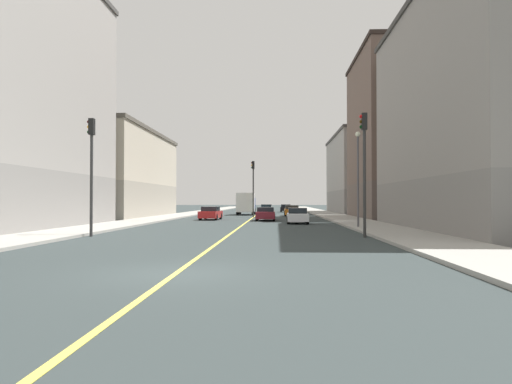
{
  "coord_description": "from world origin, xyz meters",
  "views": [
    {
      "loc": [
        2.7,
        -12.69,
        1.97
      ],
      "look_at": [
        0.08,
        48.36,
        3.08
      ],
      "focal_mm": 33.13,
      "sensor_mm": 36.0,
      "label": 1
    }
  ],
  "objects_px": {
    "building_left_mid": "(400,136)",
    "building_right_midblock": "(117,174)",
    "car_teal": "(267,209)",
    "car_maroon": "(266,214)",
    "building_left_near": "(485,111)",
    "car_black": "(286,208)",
    "building_left_far": "(364,174)",
    "traffic_light_left_near": "(364,158)",
    "box_truck": "(246,203)",
    "car_orange": "(292,211)",
    "traffic_light_right_near": "(91,161)",
    "traffic_light_median_far": "(253,181)",
    "car_white": "(298,216)",
    "car_red": "(211,213)",
    "street_lamp_left_near": "(358,168)"
  },
  "relations": [
    {
      "from": "building_right_midblock",
      "to": "traffic_light_median_far",
      "type": "xyz_separation_m",
      "value": [
        16.41,
        -0.85,
        -0.95
      ]
    },
    {
      "from": "building_right_midblock",
      "to": "car_white",
      "type": "height_order",
      "value": "building_right_midblock"
    },
    {
      "from": "traffic_light_left_near",
      "to": "car_white",
      "type": "relative_size",
      "value": 1.65
    },
    {
      "from": "building_left_far",
      "to": "car_maroon",
      "type": "distance_m",
      "value": 32.21
    },
    {
      "from": "traffic_light_right_near",
      "to": "street_lamp_left_near",
      "type": "height_order",
      "value": "street_lamp_left_near"
    },
    {
      "from": "traffic_light_median_far",
      "to": "car_black",
      "type": "bearing_deg",
      "value": 80.42
    },
    {
      "from": "traffic_light_left_near",
      "to": "car_black",
      "type": "relative_size",
      "value": 1.48
    },
    {
      "from": "building_left_mid",
      "to": "car_orange",
      "type": "bearing_deg",
      "value": 147.26
    },
    {
      "from": "building_left_mid",
      "to": "building_right_midblock",
      "type": "bearing_deg",
      "value": 174.76
    },
    {
      "from": "traffic_light_right_near",
      "to": "car_white",
      "type": "bearing_deg",
      "value": 51.72
    },
    {
      "from": "traffic_light_median_far",
      "to": "car_teal",
      "type": "bearing_deg",
      "value": 86.73
    },
    {
      "from": "building_left_near",
      "to": "car_maroon",
      "type": "xyz_separation_m",
      "value": [
        -14.75,
        14.62,
        -7.2
      ]
    },
    {
      "from": "car_teal",
      "to": "traffic_light_median_far",
      "type": "bearing_deg",
      "value": -93.27
    },
    {
      "from": "car_maroon",
      "to": "car_orange",
      "type": "bearing_deg",
      "value": 78.01
    },
    {
      "from": "building_left_near",
      "to": "car_red",
      "type": "relative_size",
      "value": 5.27
    },
    {
      "from": "traffic_light_right_near",
      "to": "car_black",
      "type": "height_order",
      "value": "traffic_light_right_near"
    },
    {
      "from": "building_left_near",
      "to": "car_red",
      "type": "xyz_separation_m",
      "value": [
        -20.41,
        16.41,
        -7.17
      ]
    },
    {
      "from": "box_truck",
      "to": "traffic_light_median_far",
      "type": "bearing_deg",
      "value": -81.57
    },
    {
      "from": "traffic_light_left_near",
      "to": "box_truck",
      "type": "distance_m",
      "value": 40.56
    },
    {
      "from": "building_left_far",
      "to": "car_orange",
      "type": "xyz_separation_m",
      "value": [
        -11.72,
        -13.86,
        -5.43
      ]
    },
    {
      "from": "traffic_light_left_near",
      "to": "car_maroon",
      "type": "height_order",
      "value": "traffic_light_left_near"
    },
    {
      "from": "building_left_far",
      "to": "box_truck",
      "type": "height_order",
      "value": "building_left_far"
    },
    {
      "from": "car_teal",
      "to": "car_orange",
      "type": "bearing_deg",
      "value": -76.86
    },
    {
      "from": "building_left_mid",
      "to": "car_white",
      "type": "relative_size",
      "value": 4.54
    },
    {
      "from": "traffic_light_right_near",
      "to": "car_red",
      "type": "distance_m",
      "value": 23.1
    },
    {
      "from": "building_left_mid",
      "to": "car_red",
      "type": "bearing_deg",
      "value": -166.4
    },
    {
      "from": "traffic_light_right_near",
      "to": "box_truck",
      "type": "xyz_separation_m",
      "value": [
        5.97,
        39.49,
        -2.56
      ]
    },
    {
      "from": "building_left_mid",
      "to": "car_teal",
      "type": "relative_size",
      "value": 4.25
    },
    {
      "from": "car_maroon",
      "to": "box_truck",
      "type": "bearing_deg",
      "value": 99.46
    },
    {
      "from": "building_right_midblock",
      "to": "car_maroon",
      "type": "xyz_separation_m",
      "value": [
        18.07,
        -9.73,
        -4.52
      ]
    },
    {
      "from": "street_lamp_left_near",
      "to": "car_maroon",
      "type": "distance_m",
      "value": 15.06
    },
    {
      "from": "building_left_far",
      "to": "car_orange",
      "type": "distance_m",
      "value": 18.94
    },
    {
      "from": "car_black",
      "to": "building_left_near",
      "type": "bearing_deg",
      "value": -76.25
    },
    {
      "from": "traffic_light_right_near",
      "to": "car_maroon",
      "type": "relative_size",
      "value": 1.52
    },
    {
      "from": "street_lamp_left_near",
      "to": "car_maroon",
      "type": "height_order",
      "value": "street_lamp_left_near"
    },
    {
      "from": "traffic_light_left_near",
      "to": "car_red",
      "type": "xyz_separation_m",
      "value": [
        -11.39,
        22.58,
        -3.58
      ]
    },
    {
      "from": "building_right_midblock",
      "to": "car_black",
      "type": "xyz_separation_m",
      "value": [
        20.76,
        24.91,
        -4.51
      ]
    },
    {
      "from": "car_black",
      "to": "car_white",
      "type": "height_order",
      "value": "car_white"
    },
    {
      "from": "building_left_far",
      "to": "traffic_light_left_near",
      "type": "distance_m",
      "value": 49.77
    },
    {
      "from": "building_left_near",
      "to": "car_black",
      "type": "height_order",
      "value": "building_left_near"
    },
    {
      "from": "car_maroon",
      "to": "car_orange",
      "type": "xyz_separation_m",
      "value": [
        3.03,
        14.26,
        0.02
      ]
    },
    {
      "from": "traffic_light_median_far",
      "to": "car_maroon",
      "type": "height_order",
      "value": "traffic_light_median_far"
    },
    {
      "from": "car_white",
      "to": "car_red",
      "type": "bearing_deg",
      "value": 138.86
    },
    {
      "from": "car_black",
      "to": "car_maroon",
      "type": "bearing_deg",
      "value": -94.44
    },
    {
      "from": "car_black",
      "to": "car_teal",
      "type": "xyz_separation_m",
      "value": [
        -3.18,
        -5.31,
        0.01
      ]
    },
    {
      "from": "building_left_mid",
      "to": "traffic_light_left_near",
      "type": "xyz_separation_m",
      "value": [
        -9.01,
        -27.52,
        -4.89
      ]
    },
    {
      "from": "building_left_near",
      "to": "street_lamp_left_near",
      "type": "relative_size",
      "value": 3.43
    },
    {
      "from": "car_teal",
      "to": "car_maroon",
      "type": "xyz_separation_m",
      "value": [
        0.49,
        -29.33,
        -0.02
      ]
    },
    {
      "from": "building_left_near",
      "to": "traffic_light_left_near",
      "type": "height_order",
      "value": "building_left_near"
    },
    {
      "from": "traffic_light_right_near",
      "to": "traffic_light_median_far",
      "type": "height_order",
      "value": "traffic_light_median_far"
    }
  ]
}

